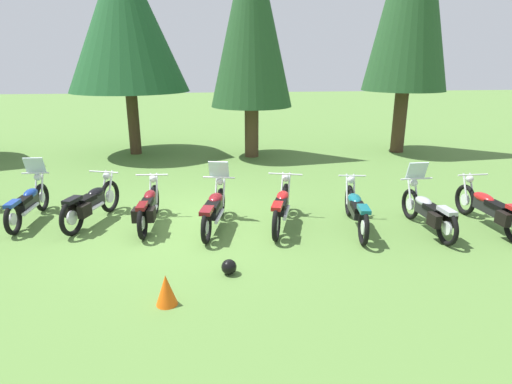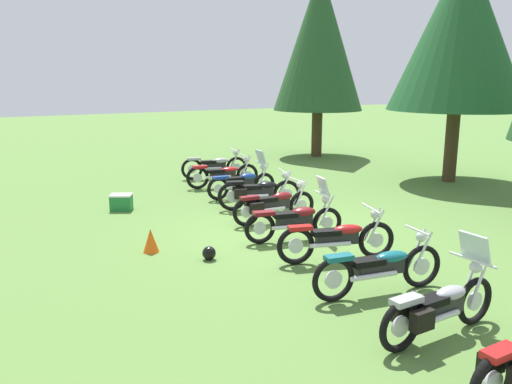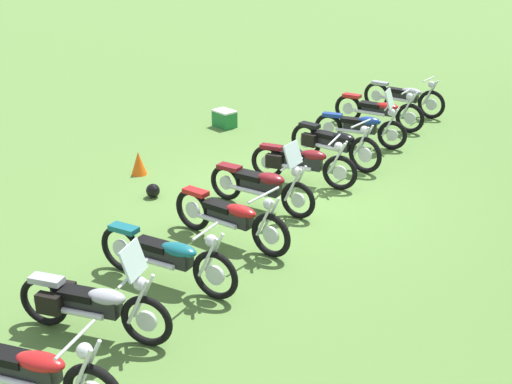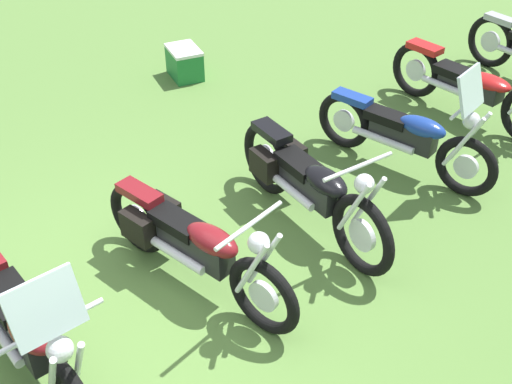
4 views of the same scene
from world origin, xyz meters
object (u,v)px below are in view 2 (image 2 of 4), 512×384
Objects in this scene: motorcycle_3 at (258,192)px; pine_tree_1 at (461,29)px; motorcycle_6 at (338,238)px; motorcycle_4 at (273,204)px; motorcycle_8 at (439,306)px; traffic_cone at (151,240)px; dropped_helmet at (209,253)px; motorcycle_5 at (296,219)px; pine_tree_0 at (319,41)px; motorcycle_0 at (215,166)px; motorcycle_2 at (243,182)px; motorcycle_1 at (223,174)px; picnic_cooler at (121,202)px; motorcycle_7 at (380,267)px.

motorcycle_3 is 8.60m from pine_tree_1.
motorcycle_6 is (4.13, -0.65, -0.02)m from motorcycle_3.
motorcycle_4 is 1.01× the size of motorcycle_8.
dropped_helmet is (0.97, 0.82, -0.11)m from traffic_cone.
pine_tree_0 reaches higher than motorcycle_5.
motorcycle_0 reaches higher than motorcycle_4.
pine_tree_1 is 28.25× the size of dropped_helmet.
motorcycle_5 is (4.10, -0.92, 0.02)m from motorcycle_2.
motorcycle_4 is at bearing -85.27° from motorcycle_0.
motorcycle_6 is at bearing -86.72° from motorcycle_1.
motorcycle_5 is at bearing -98.55° from motorcycle_4.
picnic_cooler is (-0.29, -3.44, -0.24)m from motorcycle_2.
motorcycle_7 is 0.30× the size of pine_tree_0.
picnic_cooler is (-7.38, -2.13, -0.25)m from motorcycle_7.
motorcycle_4 is 0.97× the size of motorcycle_6.
pine_tree_0 is (-3.89, 6.42, 4.43)m from motorcycle_1.
motorcycle_8 reaches higher than motorcycle_6.
pine_tree_0 is at bearing 117.18° from picnic_cooler.
motorcycle_5 reaches higher than motorcycle_2.
motorcycle_6 reaches higher than picnic_cooler.
traffic_cone is at bearing -108.76° from motorcycle_0.
traffic_cone is (8.72, -10.37, -4.64)m from pine_tree_0.
motorcycle_7 is (1.54, -0.36, 0.00)m from motorcycle_6.
motorcycle_5 is at bearing -100.12° from motorcycle_2.
pine_tree_0 reaches higher than motorcycle_2.
traffic_cone is at bearing -6.28° from picnic_cooler.
pine_tree_1 is at bearing -16.64° from motorcycle_0.
motorcycle_2 reaches higher than motorcycle_6.
motorcycle_3 is 0.94× the size of motorcycle_6.
motorcycle_8 reaches higher than motorcycle_7.
motorcycle_0 is at bearing 123.97° from picnic_cooler.
traffic_cone is (0.62, -3.22, -0.21)m from motorcycle_4.
motorcycle_0 is at bearing 82.22° from motorcycle_4.
motorcycle_4 is (4.21, -0.73, 0.01)m from motorcycle_1.
motorcycle_7 is 4.88× the size of traffic_cone.
pine_tree_1 is (-4.27, 8.04, 4.40)m from motorcycle_6.
motorcycle_7 reaches higher than picnic_cooler.
dropped_helmet is at bearing 40.24° from traffic_cone.
motorcycle_8 reaches higher than motorcycle_2.
dropped_helmet is at bearing 165.70° from motorcycle_6.
pine_tree_1 is at bearing 20.19° from motorcycle_3.
motorcycle_1 is at bearing 92.58° from motorcycle_5.
motorcycle_1 is 0.31× the size of pine_tree_1.
motorcycle_4 is 5.94m from motorcycle_8.
motorcycle_2 is 9.57m from pine_tree_0.
motorcycle_7 is 3.54× the size of picnic_cooler.
motorcycle_0 is at bearing -67.76° from pine_tree_0.
traffic_cone is (3.60, -0.40, 0.03)m from picnic_cooler.
motorcycle_3 is 0.91× the size of motorcycle_7.
motorcycle_6 is 1.58m from motorcycle_7.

